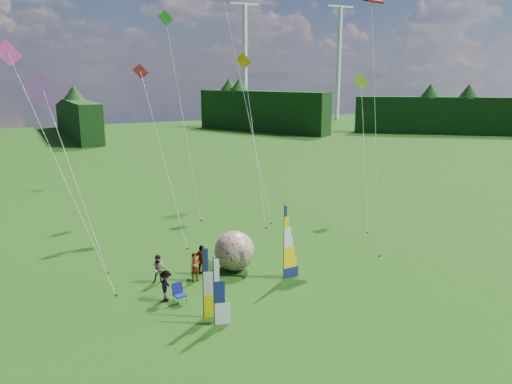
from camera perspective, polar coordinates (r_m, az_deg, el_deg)
name	(u,v)px	position (r m, az deg, el deg)	size (l,w,h in m)	color
ground	(307,307)	(27.10, 5.84, -12.93)	(220.00, 220.00, 0.00)	#285B15
treeline_ring	(309,235)	(25.61, 6.05, -4.86)	(210.00, 210.00, 8.00)	black
turbine_left	(338,64)	(142.37, 9.41, 14.19)	(8.00, 1.20, 30.00)	silver
turbine_right	(245,64)	(135.63, -1.27, 14.42)	(8.00, 1.20, 30.00)	silver
feather_banner_main	(284,243)	(29.56, 3.20, -5.88)	(1.23, 0.10, 4.52)	navy
side_banner_left	(203,284)	(25.23, -6.08, -10.37)	(1.02, 0.10, 3.70)	#F1DE00
side_banner_far	(214,293)	(24.52, -4.84, -11.41)	(1.01, 0.10, 3.42)	white
bol_inflatable	(234,251)	(31.28, -2.49, -6.74)	(2.50, 2.50, 2.50)	#1A05A9
spectator_a	(195,267)	(29.94, -6.97, -8.52)	(0.64, 0.42, 1.76)	#66594C
spectator_b	(159,269)	(30.02, -11.03, -8.65)	(0.84, 0.41, 1.73)	#66594C
spectator_c	(166,286)	(27.71, -10.24, -10.51)	(1.12, 0.41, 1.73)	#66594C
spectator_d	(202,260)	(30.81, -6.21, -7.74)	(1.10, 0.45, 1.88)	#66594C
camp_chair	(180,294)	(27.37, -8.70, -11.44)	(0.65, 0.65, 1.13)	#0C1154
kite_whale	(242,80)	(44.15, -1.58, 12.72)	(2.69, 13.21, 23.16)	black
kite_rainbow_delta	(73,161)	(33.20, -20.17, 3.37)	(7.19, 10.32, 13.42)	red
kite_parafoil	(376,108)	(36.76, 13.56, 9.33)	(7.74, 10.80, 19.35)	#BD1200
small_kite_red	(162,148)	(37.89, -10.66, 4.94)	(2.64, 10.50, 13.26)	red
small_kite_orange	(254,131)	(43.22, -0.23, 6.98)	(5.02, 11.90, 14.51)	orange
small_kite_yellow	(365,145)	(42.68, 12.31, 5.29)	(6.92, 9.78, 12.57)	#EEFF2D
small_kite_pink	(61,163)	(29.57, -21.38, 3.07)	(6.46, 7.96, 14.35)	#FF3ABC
small_kite_green	(182,107)	(45.22, -8.44, 9.55)	(2.87, 11.96, 18.35)	green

